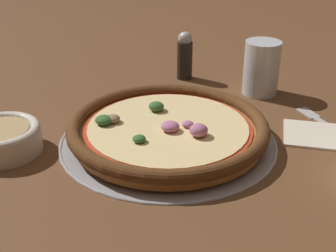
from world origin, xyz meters
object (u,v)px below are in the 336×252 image
object	(u,v)px
bowl_near	(2,137)
drinking_cup	(261,68)
fork	(325,123)
pizza	(168,129)
pizza_tray	(168,139)
napkin	(318,134)
pepper_shaker	(185,55)

from	to	relation	value
bowl_near	drinking_cup	size ratio (longest dim) A/B	1.14
fork	pizza	bearing A→B (deg)	81.49
pizza_tray	bowl_near	xyz separation A→B (m)	(0.26, -0.02, 0.02)
pizza	bowl_near	xyz separation A→B (m)	(0.26, -0.02, 0.00)
drinking_cup	fork	world-z (taller)	drinking_cup
pizza	napkin	world-z (taller)	pizza
bowl_near	drinking_cup	world-z (taller)	drinking_cup
pizza_tray	drinking_cup	bearing A→B (deg)	-143.55
pepper_shaker	napkin	bearing A→B (deg)	117.23
bowl_near	fork	xyz separation A→B (m)	(-0.55, 0.01, -0.02)
drinking_cup	napkin	distance (m)	0.21
bowl_near	pepper_shaker	world-z (taller)	pepper_shaker
drinking_cup	napkin	xyz separation A→B (m)	(-0.03, 0.20, -0.05)
pizza_tray	pepper_shaker	bearing A→B (deg)	-108.32
pizza	bowl_near	world-z (taller)	pizza
napkin	pepper_shaker	bearing A→B (deg)	-62.77
bowl_near	drinking_cup	bearing A→B (deg)	-163.28
pizza_tray	napkin	xyz separation A→B (m)	(-0.25, 0.03, 0.00)
bowl_near	napkin	size ratio (longest dim) A/B	0.86
pepper_shaker	drinking_cup	bearing A→B (deg)	139.28
drinking_cup	fork	xyz separation A→B (m)	(-0.06, 0.16, -0.05)
napkin	pepper_shaker	size ratio (longest dim) A/B	1.38
fork	pepper_shaker	xyz separation A→B (m)	(0.19, -0.27, 0.05)
pizza_tray	pizza	size ratio (longest dim) A/B	1.09
pizza	drinking_cup	size ratio (longest dim) A/B	3.05
pizza_tray	napkin	size ratio (longest dim) A/B	2.50
napkin	drinking_cup	bearing A→B (deg)	-81.69
pizza	napkin	bearing A→B (deg)	172.45
pizza	fork	distance (m)	0.29
drinking_cup	fork	distance (m)	0.18
pizza_tray	bowl_near	world-z (taller)	bowl_near
pizza	napkin	size ratio (longest dim) A/B	2.31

